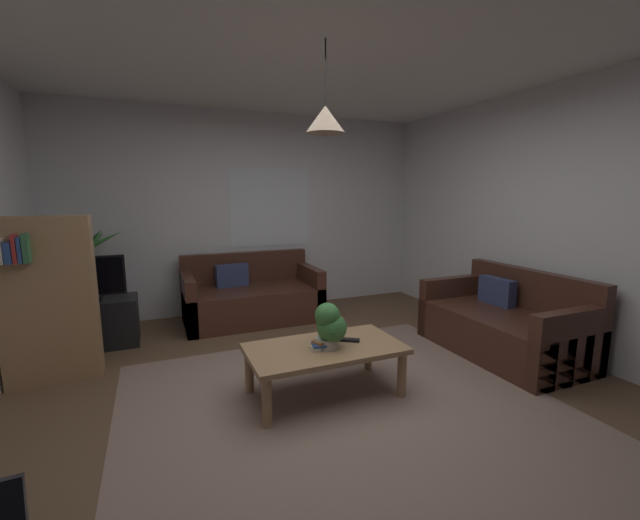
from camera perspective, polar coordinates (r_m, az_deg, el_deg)
The scene contains 20 objects.
floor at distance 3.29m, azimuth 2.15°, elevation -19.37°, with size 4.85×5.39×0.02m, color brown.
rug at distance 3.13m, azimuth 3.81°, elevation -20.75°, with size 3.15×2.96×0.01m, color gray.
wall_back at distance 5.48m, azimuth -9.96°, elevation 6.61°, with size 4.97×0.06×2.63m, color silver.
wall_right at distance 4.52m, azimuth 31.90°, elevation 4.76°, with size 0.06×5.39×2.63m, color silver.
ceiling at distance 3.07m, azimuth 2.50°, elevation 29.79°, with size 4.85×5.39×0.02m, color white.
window_pane at distance 5.51m, azimuth -7.14°, elevation 7.48°, with size 1.11×0.01×1.05m, color white.
couch_under_window at distance 5.10m, azimuth -9.75°, elevation -5.47°, with size 1.64×0.86×0.82m.
couch_right_side at distance 4.41m, azimuth 24.81°, elevation -8.60°, with size 0.86×1.53×0.82m.
coffee_table at distance 3.20m, azimuth 0.69°, elevation -13.18°, with size 1.21×0.65×0.40m.
book_on_table_0 at distance 3.11m, azimuth 0.20°, elevation -12.39°, with size 0.15×0.09×0.03m, color beige.
book_on_table_1 at distance 3.10m, azimuth 0.22°, elevation -12.01°, with size 0.14×0.11×0.02m, color #2D4C8C.
book_on_table_2 at distance 3.10m, azimuth 0.30°, elevation -11.59°, with size 0.12×0.10×0.02m, color #99663F.
remote_on_table_0 at distance 3.28m, azimuth 4.25°, elevation -11.35°, with size 0.05×0.16×0.02m, color black.
remote_on_table_1 at distance 3.26m, azimuth 1.82°, elevation -11.47°, with size 0.05×0.16×0.02m, color black.
potted_plant_on_table at distance 3.09m, azimuth 1.37°, elevation -9.23°, with size 0.25×0.23×0.36m.
tv_stand at distance 4.79m, azimuth -29.97°, elevation -7.93°, with size 0.90×0.44×0.50m, color black.
tv at distance 4.65m, azimuth -30.49°, elevation -2.31°, with size 0.72×0.16×0.46m.
potted_palm_corner at distance 5.20m, azimuth -31.27°, elevation -2.40°, with size 0.92×0.88×1.27m.
bookshelf_corner at distance 4.00m, azimuth -34.40°, elevation -4.66°, with size 0.70×0.31×1.40m.
pendant_lamp at distance 3.00m, azimuth 0.76°, elevation 19.51°, with size 0.28×0.28×0.63m.
Camera 1 is at (-1.23, -2.61, 1.58)m, focal length 22.35 mm.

